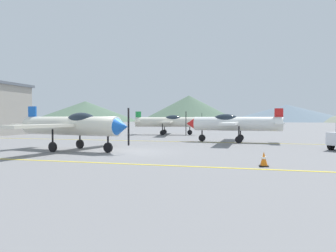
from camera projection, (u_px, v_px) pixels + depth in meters
ground_plane at (129, 152)px, 16.99m from camera, size 400.00×400.00×0.00m
apron_line_near at (94, 163)px, 12.98m from camera, size 80.00×0.16×0.01m
apron_line_far at (166, 141)px, 24.75m from camera, size 80.00×0.16×0.01m
airplane_near at (73, 125)px, 17.80m from camera, size 7.73×8.82×2.64m
airplane_mid at (233, 123)px, 24.05m from camera, size 7.65×8.81×2.64m
airplane_far at (168, 122)px, 34.50m from camera, size 7.72×8.84×2.64m
traffic_cone_front at (264, 159)px, 11.98m from camera, size 0.36×0.36×0.59m
hill_left at (85, 111)px, 162.53m from camera, size 57.57×57.57×10.80m
hill_centerleft at (189, 108)px, 161.97m from camera, size 53.20×53.20×13.85m
hill_centerright at (287, 113)px, 156.73m from camera, size 64.71×64.71×8.71m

